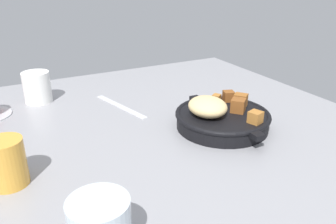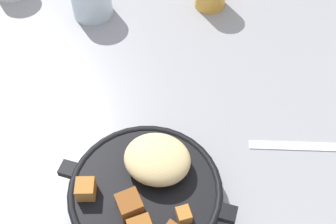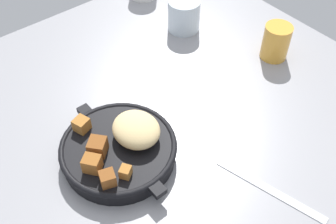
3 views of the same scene
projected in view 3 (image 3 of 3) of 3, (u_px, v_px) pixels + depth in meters
ground_plane at (180, 137)px, 84.24cm from camera, size 109.61×102.64×2.40cm
cast_iron_skillet at (120, 147)px, 77.29cm from camera, size 26.95×22.66×8.14cm
butter_knife at (270, 189)px, 74.03cm from camera, size 21.59×7.09×0.36cm
juice_glass_amber at (276, 42)px, 97.18cm from camera, size 6.62×6.62×8.71cm
water_glass_short at (184, 15)px, 105.17cm from camera, size 8.35×8.35×8.36cm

